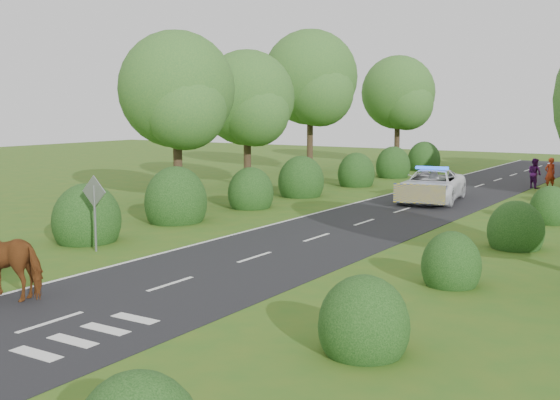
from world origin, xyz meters
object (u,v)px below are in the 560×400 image
Objects in this scene: road_sign at (94,202)px; police_van at (431,186)px; pedestrian_red at (550,173)px; pedestrian_purple at (535,173)px; cow at (13,264)px.

road_sign is 18.41m from police_van.
pedestrian_red is 1.04× the size of pedestrian_purple.
pedestrian_purple is (5.63, 31.46, 0.05)m from cow.
cow is 1.33× the size of pedestrian_purple.
pedestrian_purple is at bearing -44.47° from pedestrian_red.
cow is 0.38× the size of police_van.
cow is at bearing 34.91° from pedestrian_red.
cow is 1.28× the size of pedestrian_red.
police_van is 9.27m from pedestrian_purple.
road_sign is 1.08× the size of cow.
cow is (2.44, -5.01, -0.82)m from road_sign.
pedestrian_red reaches higher than police_van.
pedestrian_purple reaches higher than cow.
road_sign is 0.40× the size of police_van.
pedestrian_purple is (-0.86, 0.02, -0.04)m from pedestrian_red.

